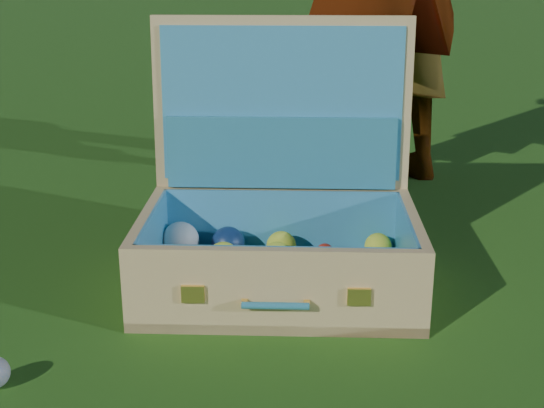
# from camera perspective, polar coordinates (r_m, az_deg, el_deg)

# --- Properties ---
(ground) EXTENTS (60.00, 60.00, 0.00)m
(ground) POSITION_cam_1_polar(r_m,az_deg,el_deg) (1.69, 3.09, -9.40)
(ground) COLOR #215114
(ground) RESTS_ON ground
(suitcase) EXTENTS (0.75, 0.63, 0.64)m
(suitcase) POSITION_cam_1_polar(r_m,az_deg,el_deg) (1.86, 0.56, -0.70)
(suitcase) COLOR tan
(suitcase) RESTS_ON ground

